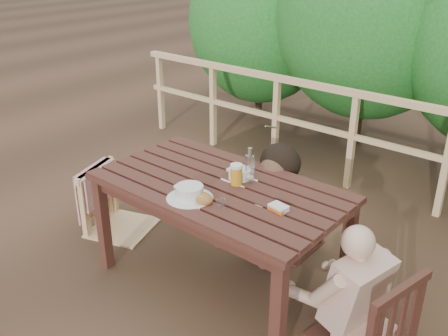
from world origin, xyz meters
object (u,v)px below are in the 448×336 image
Objects in this scene: bread_roll at (203,199)px; chair_left at (118,175)px; chair_far at (289,194)px; table at (219,235)px; chair_right at (369,272)px; soup_far at (240,175)px; beer_glass at (236,175)px; tumbler at (222,205)px; butter_tub at (278,209)px; soup_near at (190,193)px; bottle at (250,167)px; woman at (292,165)px; diner_right at (377,257)px.

chair_left is at bearing 167.25° from bread_roll.
table is at bearing -99.93° from chair_far.
chair_right reaches higher than bread_roll.
beer_glass is (0.04, -0.08, 0.04)m from soup_far.
butter_tub is at bearing 35.26° from tumbler.
soup_near is at bearing -171.91° from bread_roll.
chair_right is 1.09m from bread_roll.
table is 14.76× the size of butter_tub.
bread_roll is (-0.03, -0.97, 0.35)m from chair_far.
chair_left reaches higher than tumbler.
chair_right is 1.04m from beer_glass.
bottle is 2.34× the size of butter_tub.
woman is (-0.95, 0.62, 0.20)m from chair_right.
tumbler is (0.17, -0.40, -0.01)m from soup_far.
butter_tub is at bearing -23.31° from soup_far.
beer_glass is (-1.01, -0.04, 0.23)m from diner_right.
woman is at bearing 82.62° from soup_near.
diner_right is at bearing 146.83° from woman.
bread_roll is 0.42m from bottle.
diner_right reaches higher than beer_glass.
soup_far is (0.05, 0.16, 0.44)m from table.
woman reaches higher than tumbler.
beer_glass reaches higher than bread_roll.
soup_far is 0.13m from bottle.
chair_left is 1.66m from butter_tub.
chair_right is at bearing -2.19° from bottle.
bread_roll is at bearing -121.90° from chair_left.
chair_far is 1.04m from bread_roll.
chair_left is 1.28m from bread_roll.
bread_roll is at bearing -84.82° from soup_far.
tumbler is at bearing -84.18° from chair_far.
butter_tub is at bearing -4.64° from table.
woman is 0.62m from bottle.
bottle is (0.14, 0.15, 0.53)m from table.
bread_roll is at bearing 87.72° from woman.
bread_roll is at bearing -90.17° from beer_glass.
table is at bearing 133.07° from tumbler.
bread_roll is (-0.98, -0.37, 0.30)m from chair_right.
soup_near is 2.62× the size of butter_tub.
butter_tub is (0.42, 0.22, -0.01)m from bread_roll.
butter_tub is at bearing 27.33° from bread_roll.
chair_left reaches higher than bread_roll.
bottle is (0.09, -0.01, 0.09)m from soup_far.
soup_near is at bearing 121.31° from diner_right.
butter_tub is at bearing 116.83° from diner_right.
soup_near is at bearing -58.20° from chair_right.
beer_glass is at bearing 87.05° from woman.
chair_far reaches higher than bread_roll.
soup_near is 0.57m from butter_tub.
diner_right reaches higher than soup_far.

